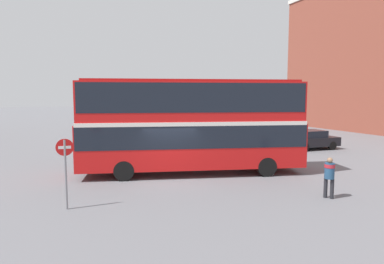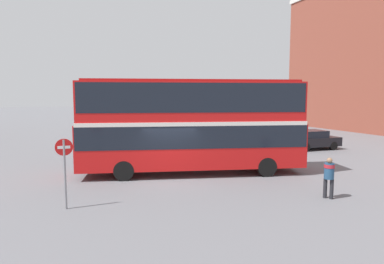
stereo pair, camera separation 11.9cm
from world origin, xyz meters
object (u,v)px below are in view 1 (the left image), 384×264
object	(u,v)px
double_decker_bus	(192,121)
no_entry_sign	(65,163)
parked_car_kerb_near	(311,140)
parked_car_kerb_far	(196,128)
pedestrian_foreground	(329,173)

from	to	relation	value
double_decker_bus	no_entry_sign	size ratio (longest dim) A/B	4.60
parked_car_kerb_near	parked_car_kerb_far	distance (m)	12.36
parked_car_kerb_far	no_entry_sign	xyz separation A→B (m)	(-12.66, -19.56, 0.90)
double_decker_bus	parked_car_kerb_far	distance (m)	17.22
parked_car_kerb_far	parked_car_kerb_near	bearing A→B (deg)	-72.74
pedestrian_foreground	parked_car_kerb_near	xyz separation A→B (m)	(7.81, 10.44, -0.26)
pedestrian_foreground	no_entry_sign	world-z (taller)	no_entry_sign
pedestrian_foreground	parked_car_kerb_near	bearing A→B (deg)	-159.26
parked_car_kerb_near	double_decker_bus	bearing A→B (deg)	-157.27
double_decker_bus	no_entry_sign	xyz separation A→B (m)	(-6.19, -3.73, -1.07)
parked_car_kerb_far	no_entry_sign	bearing A→B (deg)	-128.74
pedestrian_foreground	parked_car_kerb_near	world-z (taller)	pedestrian_foreground
pedestrian_foreground	double_decker_bus	bearing A→B (deg)	-91.97
double_decker_bus	pedestrian_foreground	xyz separation A→B (m)	(3.52, -5.97, -1.76)
parked_car_kerb_near	no_entry_sign	world-z (taller)	no_entry_sign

